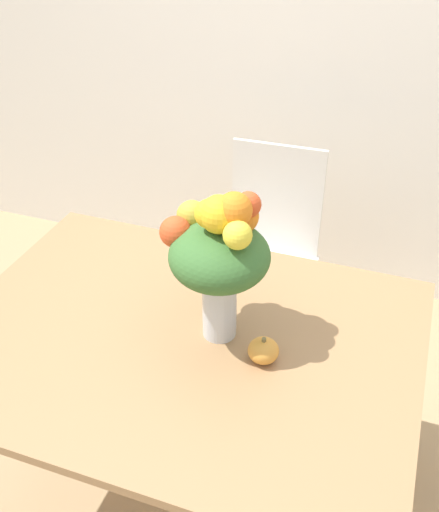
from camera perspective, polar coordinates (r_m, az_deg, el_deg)
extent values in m
plane|color=tan|center=(2.38, -2.92, -21.43)|extent=(12.00, 12.00, 0.00)
cube|color=white|center=(2.86, 8.68, 21.65)|extent=(8.00, 0.06, 2.70)
cube|color=#9E754C|center=(1.81, -3.62, -7.88)|extent=(1.39, 1.04, 0.03)
cylinder|color=#9E754C|center=(2.60, -12.38, -4.37)|extent=(0.06, 0.06, 0.74)
cylinder|color=#9E754C|center=(2.32, 16.36, -10.98)|extent=(0.06, 0.06, 0.74)
cylinder|color=silver|center=(1.73, 0.00, -4.57)|extent=(0.10, 0.10, 0.22)
cylinder|color=silver|center=(1.77, 0.00, -6.03)|extent=(0.09, 0.09, 0.11)
cylinder|color=#38662D|center=(1.70, 0.64, -3.72)|extent=(0.01, 0.01, 0.28)
cylinder|color=#38662D|center=(1.72, 0.41, -3.26)|extent=(0.01, 0.01, 0.28)
cylinder|color=#38662D|center=(1.72, -0.38, -3.24)|extent=(0.01, 0.01, 0.28)
cylinder|color=#38662D|center=(1.70, -0.65, -3.70)|extent=(0.01, 0.01, 0.28)
cylinder|color=#38662D|center=(1.69, -0.02, -4.00)|extent=(0.01, 0.00, 0.28)
ellipsoid|color=#38662D|center=(1.63, 0.00, 0.00)|extent=(0.28, 0.28, 0.17)
sphere|color=orange|center=(1.62, 1.97, 3.85)|extent=(0.10, 0.10, 0.10)
sphere|color=yellow|center=(1.55, -0.06, 3.99)|extent=(0.10, 0.10, 0.10)
sphere|color=#D64C23|center=(1.59, 2.74, 4.91)|extent=(0.07, 0.07, 0.07)
sphere|color=#AD9E33|center=(1.69, -2.64, 3.88)|extent=(0.09, 0.09, 0.09)
sphere|color=yellow|center=(1.56, -0.99, 4.05)|extent=(0.08, 0.08, 0.08)
sphere|color=#D64C23|center=(1.70, -1.03, 3.75)|extent=(0.08, 0.08, 0.08)
sphere|color=#D64C23|center=(1.65, -4.23, 2.31)|extent=(0.09, 0.09, 0.09)
sphere|color=yellow|center=(1.51, 1.75, 2.05)|extent=(0.08, 0.08, 0.08)
sphere|color=orange|center=(1.54, 1.41, 4.41)|extent=(0.10, 0.10, 0.10)
ellipsoid|color=gold|center=(1.70, 4.20, -8.97)|extent=(0.09, 0.09, 0.07)
cylinder|color=brown|center=(1.67, 4.25, -8.03)|extent=(0.01, 0.01, 0.02)
cube|color=white|center=(2.60, 4.09, -1.84)|extent=(0.43, 0.43, 0.02)
cylinder|color=white|center=(2.65, -0.65, -7.11)|extent=(0.04, 0.04, 0.42)
cylinder|color=white|center=(2.58, 6.58, -8.64)|extent=(0.04, 0.04, 0.42)
cylinder|color=white|center=(2.90, 1.54, -2.87)|extent=(0.04, 0.04, 0.42)
cylinder|color=white|center=(2.84, 8.13, -4.15)|extent=(0.04, 0.04, 0.42)
cube|color=white|center=(2.62, 5.47, 5.37)|extent=(0.40, 0.03, 0.51)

